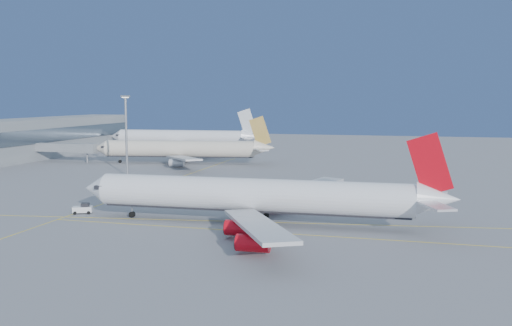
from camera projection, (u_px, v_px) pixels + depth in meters
name	position (u px, v px, depth m)	size (l,w,h in m)	color
ground	(281.00, 216.00, 110.30)	(500.00, 500.00, 0.00)	slate
terminal	(38.00, 138.00, 220.43)	(18.40, 110.00, 15.00)	gray
jet_bridge	(69.00, 148.00, 202.63)	(23.60, 3.60, 6.90)	gray
taxiway_lines	(220.00, 206.00, 120.15)	(118.86, 140.00, 0.02)	yellow
airliner_virgin	(259.00, 196.00, 102.59)	(69.31, 62.38, 17.13)	white
airliner_etihad	(184.00, 149.00, 198.58)	(64.00, 58.51, 16.75)	beige
airliner_third	(184.00, 137.00, 250.73)	(68.71, 63.21, 18.42)	white
pushback_tug	(83.00, 209.00, 112.58)	(4.15, 3.36, 2.09)	white
light_mast	(126.00, 129.00, 165.62)	(2.03, 2.03, 23.54)	gray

